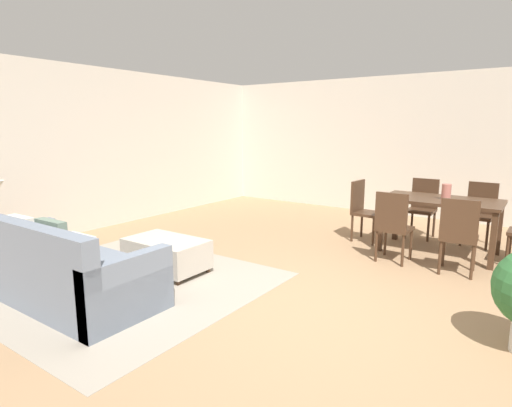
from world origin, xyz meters
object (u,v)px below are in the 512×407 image
(dining_chair_near_right, at_px, (459,232))
(dining_chair_head_west, at_px, (363,207))
(couch, at_px, (60,271))
(ottoman_table, at_px, (166,253))
(dining_chair_far_left, at_px, (423,204))
(dining_table, at_px, (440,206))
(vase_centerpiece, at_px, (446,192))
(dining_chair_near_left, at_px, (393,223))
(dining_chair_far_right, at_px, (480,210))

(dining_chair_near_right, distance_m, dining_chair_head_west, 1.69)
(couch, xyz_separation_m, ottoman_table, (0.28, 1.18, -0.06))
(dining_chair_near_right, bearing_deg, dining_chair_far_left, 116.24)
(dining_chair_near_right, bearing_deg, couch, -136.07)
(couch, relative_size, ottoman_table, 2.23)
(couch, distance_m, dining_table, 4.78)
(dining_chair_head_west, relative_size, vase_centerpiece, 4.39)
(ottoman_table, relative_size, vase_centerpiece, 4.66)
(dining_chair_far_left, bearing_deg, vase_centerpiece, -59.35)
(dining_chair_near_left, xyz_separation_m, dining_chair_far_left, (-0.01, 1.56, 0.00))
(dining_chair_near_right, relative_size, dining_chair_far_left, 1.00)
(dining_chair_near_left, bearing_deg, ottoman_table, -138.21)
(ottoman_table, bearing_deg, dining_chair_far_right, 50.09)
(dining_chair_near_left, bearing_deg, dining_chair_near_right, -1.82)
(ottoman_table, distance_m, dining_table, 3.70)
(dining_table, bearing_deg, ottoman_table, -133.13)
(dining_table, bearing_deg, dining_chair_head_west, 178.77)
(couch, xyz_separation_m, dining_chair_far_left, (2.39, 4.63, 0.23))
(dining_chair_near_right, xyz_separation_m, dining_chair_head_west, (-1.47, 0.84, 0.00))
(dining_chair_far_right, xyz_separation_m, vase_centerpiece, (-0.33, -0.82, 0.34))
(dining_chair_far_right, relative_size, vase_centerpiece, 4.39)
(ottoman_table, distance_m, dining_chair_near_right, 3.45)
(couch, relative_size, dining_chair_far_right, 2.37)
(dining_chair_near_right, distance_m, dining_chair_far_left, 1.76)
(dining_chair_far_left, relative_size, dining_chair_head_west, 1.00)
(couch, relative_size, dining_chair_far_left, 2.37)
(couch, xyz_separation_m, dining_table, (2.79, 3.86, 0.37))
(dining_chair_near_right, xyz_separation_m, dining_chair_far_left, (-0.78, 1.58, 0.00))
(couch, xyz_separation_m, dining_chair_head_west, (1.69, 3.89, 0.23))
(couch, height_order, vase_centerpiece, vase_centerpiece)
(dining_chair_near_left, bearing_deg, vase_centerpiece, 59.23)
(dining_chair_head_west, bearing_deg, dining_chair_near_left, -49.18)
(dining_table, relative_size, dining_chair_near_right, 1.63)
(dining_chair_far_right, bearing_deg, dining_chair_head_west, -152.69)
(dining_chair_far_right, distance_m, vase_centerpiece, 0.95)
(dining_chair_near_left, relative_size, vase_centerpiece, 4.39)
(ottoman_table, distance_m, dining_chair_head_west, 3.07)
(dining_chair_head_west, distance_m, vase_centerpiece, 1.21)
(couch, distance_m, ottoman_table, 1.21)
(couch, height_order, dining_chair_head_west, dining_chair_head_west)
(dining_chair_far_right, height_order, vase_centerpiece, vase_centerpiece)
(couch, relative_size, dining_chair_head_west, 2.37)
(dining_chair_near_right, distance_m, vase_centerpiece, 0.92)
(couch, bearing_deg, dining_chair_far_right, 55.63)
(dining_chair_far_left, distance_m, vase_centerpiece, 0.98)
(ottoman_table, xyz_separation_m, vase_centerpiece, (2.58, 2.66, 0.64))
(dining_chair_head_west, bearing_deg, vase_centerpiece, -2.23)
(couch, height_order, dining_chair_near_right, dining_chair_near_right)
(couch, xyz_separation_m, dining_chair_near_left, (2.40, 3.07, 0.23))
(dining_chair_far_left, height_order, dining_chair_head_west, same)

